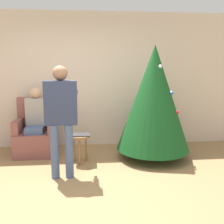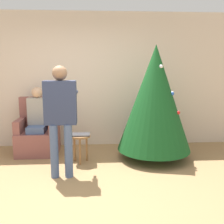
{
  "view_description": "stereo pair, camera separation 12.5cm",
  "coord_description": "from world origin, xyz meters",
  "px_view_note": "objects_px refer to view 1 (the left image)",
  "views": [
    {
      "loc": [
        0.14,
        -3.15,
        1.63
      ],
      "look_at": [
        0.53,
        0.93,
        0.91
      ],
      "focal_mm": 42.0,
      "sensor_mm": 36.0,
      "label": 1
    },
    {
      "loc": [
        0.26,
        -3.16,
        1.63
      ],
      "look_at": [
        0.53,
        0.93,
        0.91
      ],
      "focal_mm": 42.0,
      "sensor_mm": 36.0,
      "label": 2
    }
  ],
  "objects_px": {
    "armchair": "(37,135)",
    "person_standing": "(61,111)",
    "side_stool": "(80,141)",
    "christmas_tree": "(154,98)",
    "person_seated": "(36,118)"
  },
  "relations": [
    {
      "from": "armchair",
      "to": "side_stool",
      "type": "distance_m",
      "value": 0.99
    },
    {
      "from": "christmas_tree",
      "to": "person_seated",
      "type": "height_order",
      "value": "christmas_tree"
    },
    {
      "from": "armchair",
      "to": "person_standing",
      "type": "bearing_deg",
      "value": -62.46
    },
    {
      "from": "person_standing",
      "to": "side_stool",
      "type": "relative_size",
      "value": 3.44
    },
    {
      "from": "christmas_tree",
      "to": "person_standing",
      "type": "distance_m",
      "value": 1.68
    },
    {
      "from": "christmas_tree",
      "to": "person_standing",
      "type": "height_order",
      "value": "christmas_tree"
    },
    {
      "from": "side_stool",
      "to": "christmas_tree",
      "type": "bearing_deg",
      "value": 5.48
    },
    {
      "from": "armchair",
      "to": "person_standing",
      "type": "distance_m",
      "value": 1.4
    },
    {
      "from": "armchair",
      "to": "side_stool",
      "type": "relative_size",
      "value": 2.19
    },
    {
      "from": "side_stool",
      "to": "person_seated",
      "type": "bearing_deg",
      "value": 147.22
    },
    {
      "from": "person_seated",
      "to": "christmas_tree",
      "type": "bearing_deg",
      "value": -10.81
    },
    {
      "from": "person_seated",
      "to": "side_stool",
      "type": "relative_size",
      "value": 2.62
    },
    {
      "from": "side_stool",
      "to": "armchair",
      "type": "bearing_deg",
      "value": 145.68
    },
    {
      "from": "person_standing",
      "to": "side_stool",
      "type": "bearing_deg",
      "value": 66.22
    },
    {
      "from": "christmas_tree",
      "to": "person_standing",
      "type": "bearing_deg",
      "value": -156.36
    }
  ]
}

